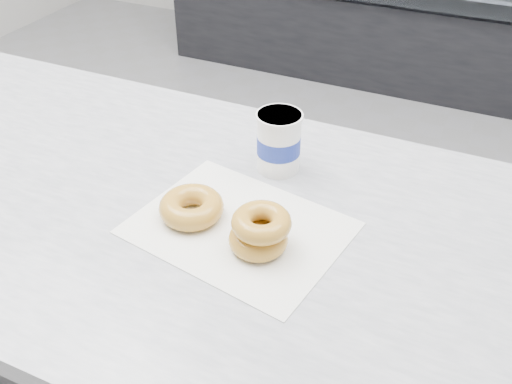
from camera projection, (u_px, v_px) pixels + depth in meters
ground at (217, 288)px, 2.07m from camera, size 5.00×5.00×0.00m
counter at (92, 322)px, 1.36m from camera, size 3.06×0.76×0.90m
wax_paper at (239, 228)px, 0.95m from camera, size 0.38×0.31×0.00m
donut_single at (191, 207)px, 0.96m from camera, size 0.12×0.12×0.04m
donut_stack at (260, 231)px, 0.89m from camera, size 0.13×0.13×0.07m
coffee_cup at (279, 141)px, 1.06m from camera, size 0.09×0.09×0.12m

